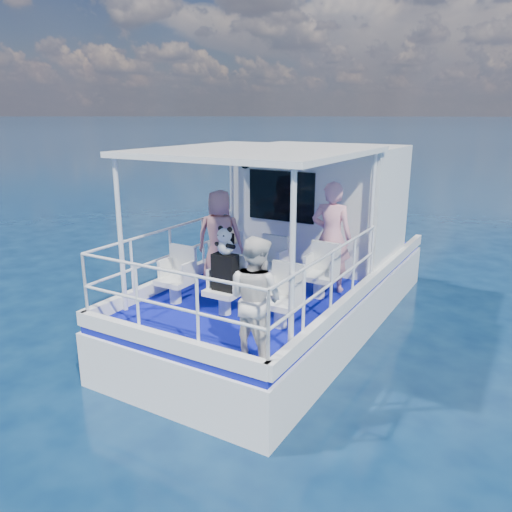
{
  "coord_description": "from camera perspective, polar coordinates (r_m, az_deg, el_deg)",
  "views": [
    {
      "loc": [
        3.75,
        -6.64,
        3.66
      ],
      "look_at": [
        0.11,
        -0.4,
        1.61
      ],
      "focal_mm": 35.0,
      "sensor_mm": 36.0,
      "label": 1
    }
  ],
  "objects": [
    {
      "name": "ground",
      "position": [
        8.46,
        0.74,
        -9.79
      ],
      "size": [
        2000.0,
        2000.0,
        0.0
      ],
      "primitive_type": "plane",
      "color": "#081E3E",
      "rests_on": "ground"
    },
    {
      "name": "hull",
      "position": [
        9.26,
        3.82,
        -7.46
      ],
      "size": [
        3.0,
        7.0,
        1.6
      ],
      "primitive_type": "cube",
      "color": "white",
      "rests_on": "ground"
    },
    {
      "name": "deck",
      "position": [
        8.96,
        3.92,
        -2.46
      ],
      "size": [
        2.9,
        6.9,
        0.1
      ],
      "primitive_type": "cube",
      "color": "#0B109C",
      "rests_on": "hull"
    },
    {
      "name": "cabin",
      "position": [
        9.83,
        7.44,
        6.0
      ],
      "size": [
        2.85,
        2.0,
        2.2
      ],
      "primitive_type": "cube",
      "color": "white",
      "rests_on": "deck"
    },
    {
      "name": "canopy",
      "position": [
        7.47,
        0.05,
        11.86
      ],
      "size": [
        3.0,
        3.2,
        0.08
      ],
      "primitive_type": "cube",
      "color": "white",
      "rests_on": "cabin"
    },
    {
      "name": "canopy_posts",
      "position": [
        7.59,
        -0.14,
        3.22
      ],
      "size": [
        2.77,
        2.97,
        2.2
      ],
      "color": "white",
      "rests_on": "deck"
    },
    {
      "name": "railings",
      "position": [
        7.48,
        -1.4,
        -1.74
      ],
      "size": [
        2.84,
        3.59,
        1.0
      ],
      "primitive_type": null,
      "color": "white",
      "rests_on": "deck"
    },
    {
      "name": "seat_port_fwd",
      "position": [
        8.66,
        -3.77,
        -1.45
      ],
      "size": [
        0.48,
        0.46,
        0.38
      ],
      "primitive_type": "cube",
      "color": "silver",
      "rests_on": "deck"
    },
    {
      "name": "seat_center_fwd",
      "position": [
        8.21,
        1.45,
        -2.39
      ],
      "size": [
        0.48,
        0.46,
        0.38
      ],
      "primitive_type": "cube",
      "color": "silver",
      "rests_on": "deck"
    },
    {
      "name": "seat_stbd_fwd",
      "position": [
        7.84,
        7.23,
        -3.41
      ],
      "size": [
        0.48,
        0.46,
        0.38
      ],
      "primitive_type": "cube",
      "color": "silver",
      "rests_on": "deck"
    },
    {
      "name": "seat_port_aft",
      "position": [
        7.67,
        -9.21,
        -3.93
      ],
      "size": [
        0.48,
        0.46,
        0.38
      ],
      "primitive_type": "cube",
      "color": "silver",
      "rests_on": "deck"
    },
    {
      "name": "seat_center_aft",
      "position": [
        7.16,
        -3.6,
        -5.2
      ],
      "size": [
        0.48,
        0.46,
        0.38
      ],
      "primitive_type": "cube",
      "color": "silver",
      "rests_on": "deck"
    },
    {
      "name": "seat_stbd_aft",
      "position": [
        6.74,
        2.82,
        -6.59
      ],
      "size": [
        0.48,
        0.46,
        0.38
      ],
      "primitive_type": "cube",
      "color": "silver",
      "rests_on": "deck"
    },
    {
      "name": "passenger_port_fwd",
      "position": [
        8.36,
        -4.15,
        2.18
      ],
      "size": [
        0.7,
        0.61,
        1.58
      ],
      "primitive_type": "imported",
      "rotation": [
        0.0,
        0.0,
        3.52
      ],
      "color": "tan",
      "rests_on": "deck"
    },
    {
      "name": "passenger_stbd_fwd",
      "position": [
        8.02,
        8.6,
        2.16
      ],
      "size": [
        0.71,
        0.53,
        1.77
      ],
      "primitive_type": "imported",
      "rotation": [
        0.0,
        0.0,
        3.31
      ],
      "color": "pink",
      "rests_on": "deck"
    },
    {
      "name": "passenger_stbd_aft",
      "position": [
        5.74,
        -0.07,
        -4.85
      ],
      "size": [
        0.79,
        0.66,
        1.46
      ],
      "primitive_type": "imported",
      "rotation": [
        0.0,
        0.0,
        2.98
      ],
      "color": "silver",
      "rests_on": "deck"
    },
    {
      "name": "backpack_port",
      "position": [
        8.52,
        -3.77,
        1.14
      ],
      "size": [
        0.34,
        0.19,
        0.44
      ],
      "primitive_type": "cube",
      "color": "black",
      "rests_on": "seat_port_fwd"
    },
    {
      "name": "backpack_center",
      "position": [
        6.97,
        -3.55,
        -1.87
      ],
      "size": [
        0.35,
        0.2,
        0.52
      ],
      "primitive_type": "cube",
      "color": "black",
      "rests_on": "seat_center_aft"
    },
    {
      "name": "compact_camera",
      "position": [
        8.45,
        -3.9,
        2.78
      ],
      "size": [
        0.1,
        0.06,
        0.06
      ],
      "primitive_type": "cube",
      "color": "black",
      "rests_on": "backpack_port"
    },
    {
      "name": "panda",
      "position": [
        6.84,
        -3.53,
        1.76
      ],
      "size": [
        0.25,
        0.21,
        0.39
      ],
      "primitive_type": null,
      "color": "silver",
      "rests_on": "backpack_center"
    }
  ]
}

